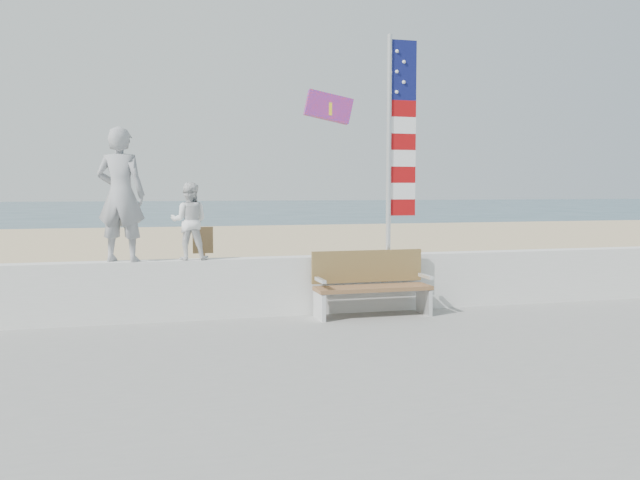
% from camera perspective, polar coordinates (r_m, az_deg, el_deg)
% --- Properties ---
extents(ground, '(220.00, 220.00, 0.00)m').
position_cam_1_polar(ground, '(8.89, 1.83, -9.60)').
color(ground, '#2C4958').
rests_on(ground, ground).
extents(sand, '(90.00, 40.00, 0.08)m').
position_cam_1_polar(sand, '(17.56, -6.83, -2.55)').
color(sand, tan).
rests_on(sand, ground).
extents(boardwalk, '(50.00, 12.40, 0.10)m').
position_cam_1_polar(boardwalk, '(5.34, 15.21, -17.95)').
color(boardwalk, gray).
rests_on(boardwalk, sand).
extents(seawall, '(30.00, 0.35, 0.90)m').
position_cam_1_polar(seawall, '(10.66, -1.32, -3.80)').
color(seawall, silver).
rests_on(seawall, boardwalk).
extents(adult, '(0.83, 0.69, 1.95)m').
position_cam_1_polar(adult, '(10.25, -16.44, 3.68)').
color(adult, gray).
rests_on(adult, seawall).
extents(child, '(0.63, 0.53, 1.15)m').
position_cam_1_polar(child, '(10.29, -10.95, 1.57)').
color(child, silver).
rests_on(child, seawall).
extents(bench, '(1.80, 0.57, 1.00)m').
position_cam_1_polar(bench, '(10.49, 4.31, -3.62)').
color(bench, brown).
rests_on(bench, boardwalk).
extents(flag, '(0.50, 0.08, 3.50)m').
position_cam_1_polar(flag, '(11.06, 6.45, 8.74)').
color(flag, silver).
rests_on(flag, seawall).
extents(parafoil_kite, '(0.99, 0.35, 0.66)m').
position_cam_1_polar(parafoil_kite, '(13.46, 0.82, 11.09)').
color(parafoil_kite, red).
rests_on(parafoil_kite, ground).
extents(sign, '(0.32, 0.07, 1.46)m').
position_cam_1_polar(sign, '(10.90, -9.81, -2.02)').
color(sign, olive).
rests_on(sign, sand).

